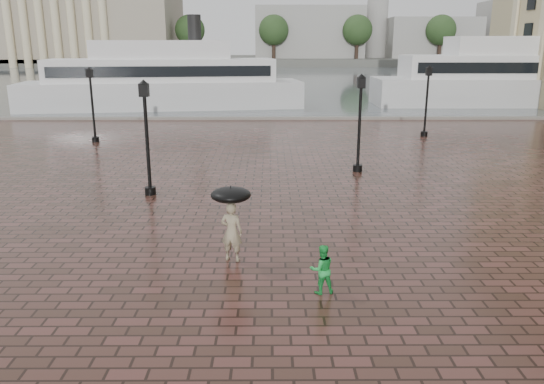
{
  "coord_description": "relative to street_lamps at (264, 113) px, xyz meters",
  "views": [
    {
      "loc": [
        -1.2,
        -10.57,
        5.84
      ],
      "look_at": [
        -1.12,
        5.31,
        1.4
      ],
      "focal_mm": 35.0,
      "sensor_mm": 36.0,
      "label": 1
    }
  ],
  "objects": [
    {
      "name": "adult_pedestrian",
      "position": [
        -0.75,
        -14.27,
        -1.48
      ],
      "size": [
        0.7,
        0.55,
        1.69
      ],
      "primitive_type": "imported",
      "rotation": [
        0.0,
        0.0,
        2.88
      ],
      "color": "gray",
      "rests_on": "ground"
    },
    {
      "name": "umbrella",
      "position": [
        -0.75,
        -14.27,
        -0.42
      ],
      "size": [
        1.1,
        1.1,
        1.14
      ],
      "color": "black",
      "rests_on": "ground"
    },
    {
      "name": "far_trees",
      "position": [
        1.5,
        120.5,
        7.09
      ],
      "size": [
        188.0,
        8.0,
        13.5
      ],
      "color": "#2D2119",
      "rests_on": "ground"
    },
    {
      "name": "distant_skyline",
      "position": [
        49.64,
        132.5,
        7.13
      ],
      "size": [
        102.5,
        22.0,
        33.0
      ],
      "color": "gray",
      "rests_on": "ground"
    },
    {
      "name": "child_pedestrian",
      "position": [
        1.56,
        -16.3,
        -1.71
      ],
      "size": [
        0.68,
        0.58,
        1.24
      ],
      "primitive_type": "imported",
      "rotation": [
        0.0,
        0.0,
        3.34
      ],
      "color": "green",
      "rests_on": "ground"
    },
    {
      "name": "far_shore",
      "position": [
        1.5,
        142.5,
        -1.33
      ],
      "size": [
        300.0,
        60.0,
        2.0
      ],
      "primitive_type": "cube",
      "color": "#4C4C47",
      "rests_on": "ground"
    },
    {
      "name": "street_lamps",
      "position": [
        0.0,
        0.0,
        0.0
      ],
      "size": [
        21.44,
        14.44,
        4.4
      ],
      "color": "black",
      "rests_on": "ground"
    },
    {
      "name": "ferry_far",
      "position": [
        24.47,
        24.95,
        0.37
      ],
      "size": [
        27.37,
        6.67,
        8.97
      ],
      "rotation": [
        0.0,
        0.0,
        -0.0
      ],
      "color": "silver",
      "rests_on": "ground"
    },
    {
      "name": "quay_edge",
      "position": [
        1.5,
        14.5,
        -2.33
      ],
      "size": [
        80.0,
        0.6,
        0.3
      ],
      "primitive_type": "cube",
      "color": "slate",
      "rests_on": "ground"
    },
    {
      "name": "ground",
      "position": [
        1.5,
        -17.5,
        -2.33
      ],
      "size": [
        300.0,
        300.0,
        0.0
      ],
      "primitive_type": "plane",
      "color": "#341F17",
      "rests_on": "ground"
    },
    {
      "name": "museum",
      "position": [
        -53.5,
        127.11,
        11.58
      ],
      "size": [
        57.0,
        32.5,
        26.0
      ],
      "color": "gray",
      "rests_on": "ground"
    },
    {
      "name": "harbour_water",
      "position": [
        1.5,
        74.5,
        -2.33
      ],
      "size": [
        240.0,
        240.0,
        0.0
      ],
      "primitive_type": "plane",
      "color": "#40484E",
      "rests_on": "ground"
    },
    {
      "name": "ferry_near",
      "position": [
        -9.63,
        22.48,
        0.21
      ],
      "size": [
        26.36,
        9.91,
        8.44
      ],
      "rotation": [
        0.0,
        0.0,
        0.15
      ],
      "color": "silver",
      "rests_on": "ground"
    }
  ]
}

